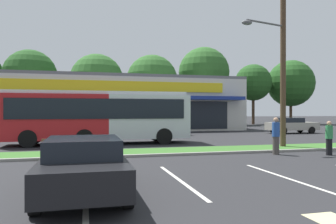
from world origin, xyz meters
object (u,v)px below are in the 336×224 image
(car_0, at_px, (292,125))
(pedestrian_by_pole, at_px, (276,136))
(utility_pole, at_px, (281,57))
(city_bus, at_px, (99,116))
(bus_stop_bench, at_px, (63,149))
(car_2, at_px, (161,126))
(car_1, at_px, (83,164))
(pedestrian_near_bench, at_px, (329,138))

(car_0, bearing_deg, pedestrian_by_pole, -127.55)
(utility_pole, distance_m, car_0, 14.13)
(car_0, xyz_separation_m, pedestrian_by_pole, (-9.87, -12.84, 0.12))
(city_bus, height_order, car_0, city_bus)
(bus_stop_bench, bearing_deg, utility_pole, -169.87)
(utility_pole, distance_m, city_bus, 11.23)
(car_2, bearing_deg, car_1, -108.57)
(utility_pole, xyz_separation_m, city_bus, (-9.57, 4.92, -3.24))
(city_bus, height_order, car_2, city_bus)
(car_1, relative_size, pedestrian_by_pole, 2.70)
(car_1, height_order, pedestrian_near_bench, pedestrian_near_bench)
(car_0, bearing_deg, utility_pole, -127.41)
(city_bus, relative_size, pedestrian_by_pole, 6.43)
(car_1, xyz_separation_m, car_2, (6.29, 18.73, 0.04))
(car_2, xyz_separation_m, pedestrian_near_bench, (4.69, -14.19, 0.02))
(bus_stop_bench, bearing_deg, pedestrian_near_bench, 175.39)
(bus_stop_bench, distance_m, car_1, 5.56)
(bus_stop_bench, height_order, pedestrian_near_bench, pedestrian_near_bench)
(car_0, height_order, car_1, car_0)
(utility_pole, bearing_deg, bus_stop_bench, -169.87)
(utility_pole, bearing_deg, pedestrian_near_bench, -79.16)
(city_bus, relative_size, pedestrian_near_bench, 7.10)
(car_2, height_order, pedestrian_near_bench, pedestrian_near_bench)
(pedestrian_near_bench, bearing_deg, city_bus, -10.74)
(bus_stop_bench, relative_size, car_1, 0.34)
(city_bus, xyz_separation_m, car_0, (17.75, 5.79, -1.01))
(utility_pole, height_order, bus_stop_bench, utility_pole)
(utility_pole, xyz_separation_m, car_2, (-4.12, 11.24, -4.23))
(bus_stop_bench, bearing_deg, car_0, -146.80)
(pedestrian_near_bench, relative_size, pedestrian_by_pole, 0.91)
(bus_stop_bench, height_order, car_2, car_2)
(city_bus, distance_m, pedestrian_by_pole, 10.62)
(pedestrian_by_pole, bearing_deg, bus_stop_bench, 135.65)
(utility_pole, relative_size, city_bus, 0.83)
(car_1, bearing_deg, bus_stop_bench, 8.55)
(car_1, bearing_deg, utility_pole, -54.25)
(car_2, distance_m, pedestrian_by_pole, 13.59)
(bus_stop_bench, xyz_separation_m, car_0, (19.43, 12.71, 0.25))
(car_0, relative_size, pedestrian_near_bench, 2.98)
(bus_stop_bench, relative_size, pedestrian_by_pole, 0.92)
(bus_stop_bench, height_order, car_0, car_0)
(city_bus, bearing_deg, bus_stop_bench, -102.81)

